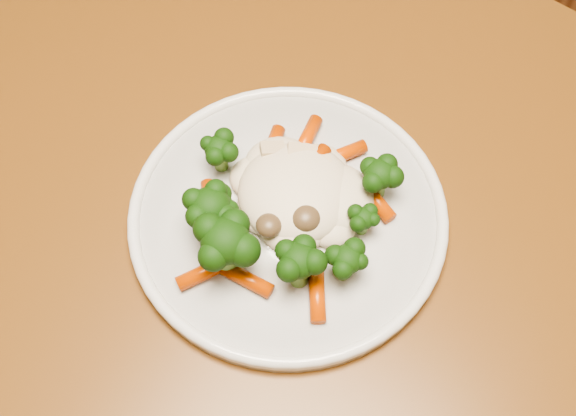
# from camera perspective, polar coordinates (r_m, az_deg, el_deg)

# --- Properties ---
(dining_table) EXTENTS (1.47, 1.14, 0.75)m
(dining_table) POSITION_cam_1_polar(r_m,az_deg,el_deg) (0.63, 3.60, -15.05)
(dining_table) COLOR brown
(dining_table) RESTS_ON ground
(plate) EXTENTS (0.26, 0.26, 0.01)m
(plate) POSITION_cam_1_polar(r_m,az_deg,el_deg) (0.59, -0.00, -0.68)
(plate) COLOR white
(plate) RESTS_ON dining_table
(meal) EXTENTS (0.17, 0.19, 0.05)m
(meal) POSITION_cam_1_polar(r_m,az_deg,el_deg) (0.56, -0.81, -0.06)
(meal) COLOR beige
(meal) RESTS_ON plate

